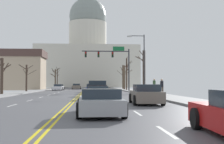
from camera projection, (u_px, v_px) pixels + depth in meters
The scene contains 25 objects.
ground at pixel (79, 96), 32.09m from camera, with size 20.00×180.00×0.20m.
signal_gantry at pixel (112, 59), 48.78m from camera, with size 7.91×0.41×7.33m.
street_lamp_right at pixel (142, 58), 38.08m from camera, with size 2.28×0.24×7.52m.
capitol_building at pixel (88, 55), 104.42m from camera, with size 34.53×20.74×34.21m.
sedan_near_00 at pixel (93, 88), 44.65m from camera, with size 2.06×4.64×1.29m.
sedan_near_01 at pixel (93, 89), 37.68m from camera, with size 2.03×4.42×1.24m.
pickup_truck_near_02 at pixel (97, 89), 31.57m from camera, with size 2.34×5.56×1.64m.
sedan_near_03 at pixel (98, 93), 25.38m from camera, with size 2.10×4.67×1.13m.
sedan_near_04 at pixel (146, 95), 19.40m from camera, with size 2.06×4.59×1.30m.
sedan_near_05 at pixel (100, 102), 12.71m from camera, with size 2.06×4.57×1.14m.
sedan_oncoming_00 at pixel (58, 87), 56.76m from camera, with size 2.03×4.60×1.15m.
sedan_oncoming_01 at pixel (77, 87), 66.87m from camera, with size 2.12×4.31×1.23m.
flank_building_00 at pixel (16, 70), 70.59m from camera, with size 8.47×7.52×8.82m.
flank_building_01 at pixel (9, 70), 59.17m from camera, with size 14.22×7.37×7.93m.
bare_tree_00 at pixel (144, 71), 41.03m from camera, with size 1.35×0.99×5.80m.
bare_tree_01 at pixel (55, 78), 79.01m from camera, with size 2.73×2.37×5.38m.
bare_tree_02 at pixel (125, 77), 58.31m from camera, with size 1.81×2.16×5.46m.
bare_tree_03 at pixel (57, 77), 84.70m from camera, with size 1.48×2.23×5.92m.
bare_tree_04 at pixel (123, 76), 65.75m from camera, with size 2.79×1.68×5.80m.
bare_tree_05 at pixel (2, 74), 33.65m from camera, with size 1.89×1.85×4.86m.
bare_tree_06 at pixel (127, 73), 53.74m from camera, with size 1.17×1.46×6.06m.
bare_tree_07 at pixel (27, 76), 44.73m from camera, with size 2.49×2.22×4.08m.
pedestrian_00 at pixel (162, 86), 30.61m from camera, with size 0.35×0.34×1.68m.
pedestrian_01 at pixel (154, 85), 35.78m from camera, with size 0.35×0.34×1.77m.
bicycle_parked at pixel (151, 91), 33.08m from camera, with size 0.12×1.77×0.85m.
Camera 1 is at (1.39, -32.34, 1.38)m, focal length 47.17 mm.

